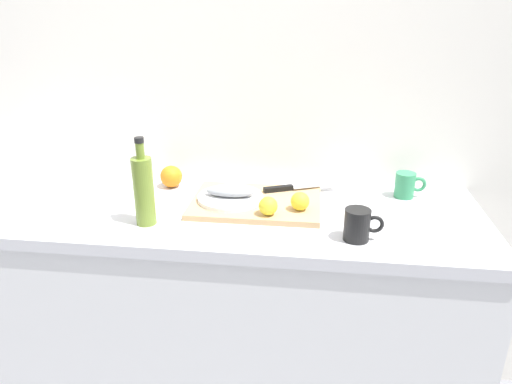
% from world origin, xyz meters
% --- Properties ---
extents(back_wall, '(3.20, 0.05, 2.50)m').
position_xyz_m(back_wall, '(0.00, 0.33, 1.25)').
color(back_wall, white).
rests_on(back_wall, ground_plane).
extents(kitchen_counter, '(2.00, 0.60, 0.90)m').
position_xyz_m(kitchen_counter, '(0.00, 0.00, 0.45)').
color(kitchen_counter, white).
rests_on(kitchen_counter, ground_plane).
extents(cutting_board, '(0.45, 0.32, 0.02)m').
position_xyz_m(cutting_board, '(0.22, 0.05, 0.91)').
color(cutting_board, tan).
rests_on(cutting_board, kitchen_counter).
extents(white_plate, '(0.23, 0.23, 0.01)m').
position_xyz_m(white_plate, '(0.13, 0.04, 0.93)').
color(white_plate, white).
rests_on(white_plate, cutting_board).
extents(fish_fillet, '(0.17, 0.07, 0.04)m').
position_xyz_m(fish_fillet, '(0.13, 0.04, 0.95)').
color(fish_fillet, gray).
rests_on(fish_fillet, white_plate).
extents(chef_knife, '(0.28, 0.14, 0.02)m').
position_xyz_m(chef_knife, '(0.34, 0.16, 0.93)').
color(chef_knife, silver).
rests_on(chef_knife, cutting_board).
extents(lemon_0, '(0.06, 0.06, 0.06)m').
position_xyz_m(lemon_0, '(0.28, -0.07, 0.95)').
color(lemon_0, yellow).
rests_on(lemon_0, cutting_board).
extents(lemon_1, '(0.06, 0.06, 0.06)m').
position_xyz_m(lemon_1, '(0.38, -0.02, 0.95)').
color(lemon_1, yellow).
rests_on(lemon_1, cutting_board).
extents(olive_oil_bottle, '(0.06, 0.06, 0.29)m').
position_xyz_m(olive_oil_bottle, '(-0.11, -0.14, 1.02)').
color(olive_oil_bottle, olive).
rests_on(olive_oil_bottle, kitchen_counter).
extents(coffee_mug_0, '(0.11, 0.07, 0.09)m').
position_xyz_m(coffee_mug_0, '(0.75, 0.19, 0.95)').
color(coffee_mug_0, '#338C59').
rests_on(coffee_mug_0, kitchen_counter).
extents(coffee_mug_1, '(0.12, 0.08, 0.10)m').
position_xyz_m(coffee_mug_1, '(0.56, -0.17, 0.95)').
color(coffee_mug_1, black).
rests_on(coffee_mug_1, kitchen_counter).
extents(orange_0, '(0.08, 0.08, 0.08)m').
position_xyz_m(orange_0, '(-0.12, 0.18, 0.94)').
color(orange_0, orange).
rests_on(orange_0, kitchen_counter).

